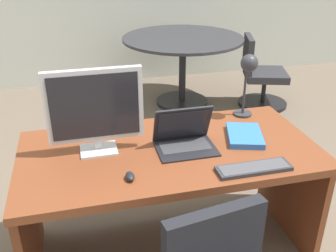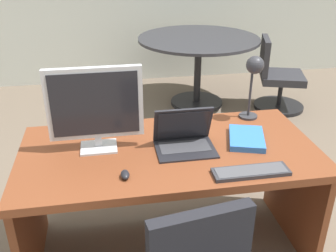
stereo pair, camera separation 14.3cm
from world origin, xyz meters
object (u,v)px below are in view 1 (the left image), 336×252
meeting_chair_near (260,79)px  book (245,136)px  keyboard (254,168)px  mouse (130,176)px  meeting_table (183,54)px  desk (168,173)px  desk_lamp (248,72)px  monitor (95,108)px  laptop (184,134)px

meeting_chair_near → book: bearing=-119.5°
keyboard → mouse: mouse is taller
mouse → meeting_table: 2.71m
desk → desk_lamp: bearing=23.8°
meeting_table → monitor: bearing=-116.9°
desk → desk_lamp: size_ratio=3.96×
monitor → meeting_chair_near: size_ratio=0.63×
desk_lamp → meeting_chair_near: (1.00, 1.71, -0.71)m
keyboard → desk_lamp: desk_lamp is taller
keyboard → book: size_ratio=1.19×
monitor → meeting_chair_near: bearing=44.5°
monitor → mouse: (0.12, -0.32, -0.24)m
laptop → book: 0.37m
meeting_table → keyboard: bearing=-98.2°
laptop → book: laptop is taller
monitor → keyboard: (0.74, -0.39, -0.25)m
book → meeting_table: size_ratio=0.24×
laptop → meeting_table: bearing=74.1°
mouse → book: size_ratio=0.24×
keyboard → meeting_chair_near: (1.23, 2.33, -0.41)m
desk_lamp → meeting_table: (0.15, 1.97, -0.43)m
desk_lamp → meeting_table: size_ratio=0.31×
laptop → desk_lamp: desk_lamp is taller
mouse → book: same height
mouse → desk_lamp: size_ratio=0.19×
keyboard → mouse: 0.62m
monitor → mouse: bearing=-68.7°
monitor → laptop: bearing=-6.6°
desk → mouse: size_ratio=21.37×
keyboard → monitor: bearing=152.4°
monitor → keyboard: monitor is taller
monitor → meeting_chair_near: monitor is taller
mouse → meeting_table: meeting_table is taller
desk_lamp → meeting_chair_near: bearing=59.6°
monitor → laptop: monitor is taller
meeting_chair_near → mouse: bearing=-129.3°
laptop → desk_lamp: 0.62m
mouse → meeting_table: bearing=68.5°
desk → keyboard: (0.36, -0.36, 0.20)m
laptop → mouse: 0.44m
desk → mouse: (-0.26, -0.29, 0.21)m
keyboard → laptop: bearing=129.1°
laptop → meeting_table: 2.35m
monitor → keyboard: 0.87m
monitor → laptop: size_ratio=1.56×
monitor → mouse: 0.42m
laptop → keyboard: size_ratio=0.84×
meeting_chair_near → desk_lamp: bearing=-120.4°
keyboard → meeting_table: (0.37, 2.59, -0.13)m
laptop → keyboard: 0.43m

